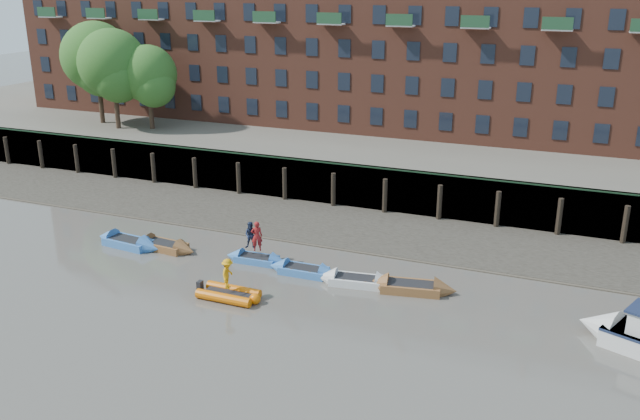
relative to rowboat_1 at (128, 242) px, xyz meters
The scene contains 18 objects.
ground 14.68m from the rowboat_1, 39.82° to the right, with size 220.00×220.00×0.00m, color #59554D.
foreshore 14.18m from the rowboat_1, 37.32° to the left, with size 110.00×8.00×0.50m, color #3D382F.
mud_band 12.42m from the rowboat_1, 24.75° to the left, with size 110.00×1.60×0.10m, color #4C4336.
river_wall 17.25m from the rowboat_1, 49.01° to the left, with size 110.00×1.23×3.30m.
bank_terrace 28.92m from the rowboat_1, 67.02° to the left, with size 110.00×28.00×3.20m, color #5E594D.
apartment_terrace 32.35m from the rowboat_1, 67.77° to the left, with size 80.60×15.56×20.98m.
tree_cluster 24.58m from the rowboat_1, 128.62° to the left, with size 11.76×7.74×9.40m.
rowboat_1 is the anchor object (origin of this frame).
rowboat_2 2.48m from the rowboat_1, ahead, with size 4.72×1.73×1.34m.
rowboat_3 8.84m from the rowboat_1, ahead, with size 4.05×1.32×1.16m.
rowboat_4 12.12m from the rowboat_1, ahead, with size 4.36×1.35×1.26m.
rowboat_5 15.38m from the rowboat_1, ahead, with size 4.67×1.94×1.31m.
rowboat_6 18.45m from the rowboat_1, ahead, with size 5.15×2.32×1.44m.
rib_tender 10.62m from the rowboat_1, 22.79° to the right, with size 3.49×1.65×0.60m.
motor_launch 29.82m from the rowboat_1, ahead, with size 6.84×4.37×2.69m.
person_rower_a 9.02m from the rowboat_1, ahead, with size 0.67×0.44×1.85m, color maroon.
person_rower_b 8.55m from the rowboat_1, ahead, with size 0.81×0.63×1.68m, color #19233F.
person_rib_crew 10.48m from the rowboat_1, 22.77° to the right, with size 1.07×0.62×1.66m, color orange.
Camera 1 is at (15.27, -23.16, 16.22)m, focal length 38.00 mm.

